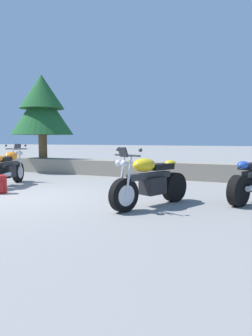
{
  "coord_description": "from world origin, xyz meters",
  "views": [
    {
      "loc": [
        5.12,
        -5.42,
        1.32
      ],
      "look_at": [
        2.18,
        1.2,
        0.65
      ],
      "focal_mm": 33.32,
      "sensor_mm": 36.0,
      "label": 1
    }
  ],
  "objects_px": {
    "motorcycle_orange_near_left": "(9,168)",
    "rider_backpack": "(0,184)",
    "motorcycle_yellow_centre": "(150,182)",
    "pine_tree_far_left": "(42,106)"
  },
  "relations": [
    {
      "from": "motorcycle_yellow_centre",
      "to": "rider_backpack",
      "type": "relative_size",
      "value": 4.15
    },
    {
      "from": "motorcycle_yellow_centre",
      "to": "pine_tree_far_left",
      "type": "distance_m",
      "value": 8.16
    },
    {
      "from": "rider_backpack",
      "to": "pine_tree_far_left",
      "type": "relative_size",
      "value": 0.14
    },
    {
      "from": "pine_tree_far_left",
      "to": "motorcycle_orange_near_left",
      "type": "bearing_deg",
      "value": -65.13
    },
    {
      "from": "motorcycle_yellow_centre",
      "to": "motorcycle_orange_near_left",
      "type": "bearing_deg",
      "value": 167.43
    },
    {
      "from": "rider_backpack",
      "to": "pine_tree_far_left",
      "type": "bearing_deg",
      "value": 117.79
    },
    {
      "from": "rider_backpack",
      "to": "motorcycle_yellow_centre",
      "type": "bearing_deg",
      "value": 1.67
    },
    {
      "from": "motorcycle_orange_near_left",
      "to": "motorcycle_yellow_centre",
      "type": "distance_m",
      "value": 4.78
    },
    {
      "from": "motorcycle_orange_near_left",
      "to": "rider_backpack",
      "type": "relative_size",
      "value": 4.2
    },
    {
      "from": "motorcycle_orange_near_left",
      "to": "motorcycle_yellow_centre",
      "type": "bearing_deg",
      "value": -12.57
    }
  ]
}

